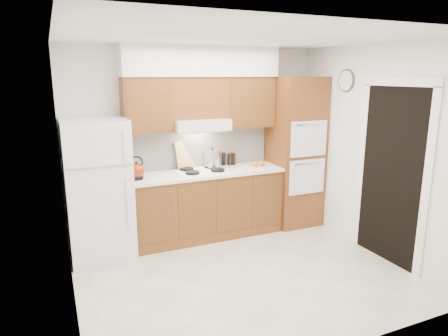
% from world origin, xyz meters
% --- Properties ---
extents(floor, '(3.60, 3.60, 0.00)m').
position_xyz_m(floor, '(0.00, 0.00, 0.00)').
color(floor, '#BCB4A4').
rests_on(floor, ground).
extents(ceiling, '(3.60, 3.60, 0.00)m').
position_xyz_m(ceiling, '(0.00, 0.00, 2.60)').
color(ceiling, white).
rests_on(ceiling, wall_back).
extents(wall_back, '(3.60, 0.02, 2.60)m').
position_xyz_m(wall_back, '(0.00, 1.50, 1.30)').
color(wall_back, white).
rests_on(wall_back, floor).
extents(wall_left, '(0.02, 3.00, 2.60)m').
position_xyz_m(wall_left, '(-1.80, 0.00, 1.30)').
color(wall_left, white).
rests_on(wall_left, floor).
extents(wall_right, '(0.02, 3.00, 2.60)m').
position_xyz_m(wall_right, '(1.80, 0.00, 1.30)').
color(wall_right, white).
rests_on(wall_right, floor).
extents(fridge, '(0.75, 0.72, 1.72)m').
position_xyz_m(fridge, '(-1.41, 1.14, 0.86)').
color(fridge, white).
rests_on(fridge, floor).
extents(base_cabinets, '(2.11, 0.60, 0.90)m').
position_xyz_m(base_cabinets, '(0.02, 1.20, 0.45)').
color(base_cabinets, brown).
rests_on(base_cabinets, floor).
extents(countertop, '(2.13, 0.62, 0.04)m').
position_xyz_m(countertop, '(0.03, 1.19, 0.92)').
color(countertop, white).
rests_on(countertop, base_cabinets).
extents(backsplash, '(2.11, 0.03, 0.56)m').
position_xyz_m(backsplash, '(0.02, 1.49, 1.22)').
color(backsplash, white).
rests_on(backsplash, countertop).
extents(oven_cabinet, '(0.70, 0.65, 2.20)m').
position_xyz_m(oven_cabinet, '(1.44, 1.18, 1.10)').
color(oven_cabinet, brown).
rests_on(oven_cabinet, floor).
extents(upper_cab_left, '(0.63, 0.33, 0.70)m').
position_xyz_m(upper_cab_left, '(-0.71, 1.33, 1.85)').
color(upper_cab_left, brown).
rests_on(upper_cab_left, wall_back).
extents(upper_cab_right, '(0.73, 0.33, 0.70)m').
position_xyz_m(upper_cab_right, '(0.72, 1.33, 1.85)').
color(upper_cab_right, brown).
rests_on(upper_cab_right, wall_back).
extents(range_hood, '(0.75, 0.45, 0.15)m').
position_xyz_m(range_hood, '(-0.02, 1.27, 1.57)').
color(range_hood, silver).
rests_on(range_hood, wall_back).
extents(upper_cab_over_hood, '(0.75, 0.33, 0.55)m').
position_xyz_m(upper_cab_over_hood, '(-0.02, 1.33, 1.92)').
color(upper_cab_over_hood, brown).
rests_on(upper_cab_over_hood, range_hood).
extents(soffit, '(2.13, 0.36, 0.40)m').
position_xyz_m(soffit, '(0.03, 1.32, 2.40)').
color(soffit, silver).
rests_on(soffit, wall_back).
extents(cooktop, '(0.74, 0.50, 0.01)m').
position_xyz_m(cooktop, '(-0.02, 1.21, 0.95)').
color(cooktop, white).
rests_on(cooktop, countertop).
extents(doorway, '(0.02, 0.90, 2.10)m').
position_xyz_m(doorway, '(1.79, -0.35, 1.05)').
color(doorway, black).
rests_on(doorway, floor).
extents(wall_clock, '(0.02, 0.30, 0.30)m').
position_xyz_m(wall_clock, '(1.79, 0.55, 2.15)').
color(wall_clock, '#3F3833').
rests_on(wall_clock, wall_right).
extents(kettle, '(0.23, 0.23, 0.20)m').
position_xyz_m(kettle, '(-0.93, 1.13, 1.05)').
color(kettle, maroon).
rests_on(kettle, countertop).
extents(cutting_board, '(0.31, 0.21, 0.39)m').
position_xyz_m(cutting_board, '(-0.19, 1.45, 1.14)').
color(cutting_board, tan).
rests_on(cutting_board, countertop).
extents(stock_pot, '(0.22, 0.22, 0.23)m').
position_xyz_m(stock_pot, '(0.17, 1.33, 1.08)').
color(stock_pot, silver).
rests_on(stock_pot, cooktop).
extents(condiment_a, '(0.07, 0.07, 0.19)m').
position_xyz_m(condiment_a, '(0.40, 1.44, 1.03)').
color(condiment_a, black).
rests_on(condiment_a, countertop).
extents(condiment_b, '(0.07, 0.07, 0.18)m').
position_xyz_m(condiment_b, '(0.54, 1.40, 1.03)').
color(condiment_b, black).
rests_on(condiment_b, countertop).
extents(condiment_c, '(0.08, 0.08, 0.18)m').
position_xyz_m(condiment_c, '(0.49, 1.41, 1.03)').
color(condiment_c, black).
rests_on(condiment_c, countertop).
extents(orange_near, '(0.09, 0.09, 0.08)m').
position_xyz_m(orange_near, '(0.78, 1.17, 0.98)').
color(orange_near, '#FF980D').
rests_on(orange_near, countertop).
extents(orange_far, '(0.09, 0.09, 0.08)m').
position_xyz_m(orange_far, '(0.89, 1.18, 0.98)').
color(orange_far, '#FF980D').
rests_on(orange_far, countertop).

